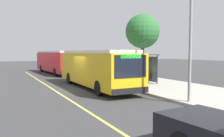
{
  "coord_description": "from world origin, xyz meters",
  "views": [
    {
      "loc": [
        17.25,
        -6.1,
        2.83
      ],
      "look_at": [
        2.68,
        1.16,
        1.69
      ],
      "focal_mm": 37.92,
      "sensor_mm": 36.0,
      "label": 1
    }
  ],
  "objects_px": {
    "route_sign_post": "(137,64)",
    "pedestrian_commuter": "(122,72)",
    "transit_bus_second": "(56,61)",
    "waiting_bench": "(143,77)",
    "transit_bus_main": "(96,67)"
  },
  "relations": [
    {
      "from": "pedestrian_commuter",
      "to": "waiting_bench",
      "type": "bearing_deg",
      "value": 74.71
    },
    {
      "from": "waiting_bench",
      "to": "pedestrian_commuter",
      "type": "bearing_deg",
      "value": -105.29
    },
    {
      "from": "route_sign_post",
      "to": "pedestrian_commuter",
      "type": "distance_m",
      "value": 3.05
    },
    {
      "from": "transit_bus_main",
      "to": "pedestrian_commuter",
      "type": "height_order",
      "value": "transit_bus_main"
    },
    {
      "from": "pedestrian_commuter",
      "to": "transit_bus_main",
      "type": "bearing_deg",
      "value": -73.62
    },
    {
      "from": "transit_bus_second",
      "to": "pedestrian_commuter",
      "type": "height_order",
      "value": "transit_bus_second"
    },
    {
      "from": "transit_bus_second",
      "to": "waiting_bench",
      "type": "distance_m",
      "value": 14.4
    },
    {
      "from": "transit_bus_second",
      "to": "pedestrian_commuter",
      "type": "xyz_separation_m",
      "value": [
        13.15,
        2.57,
        -0.5
      ]
    },
    {
      "from": "transit_bus_main",
      "to": "route_sign_post",
      "type": "distance_m",
      "value": 3.3
    },
    {
      "from": "transit_bus_main",
      "to": "pedestrian_commuter",
      "type": "distance_m",
      "value": 2.95
    },
    {
      "from": "transit_bus_second",
      "to": "waiting_bench",
      "type": "relative_size",
      "value": 7.2
    },
    {
      "from": "route_sign_post",
      "to": "transit_bus_main",
      "type": "bearing_deg",
      "value": -129.7
    },
    {
      "from": "waiting_bench",
      "to": "pedestrian_commuter",
      "type": "relative_size",
      "value": 0.95
    },
    {
      "from": "waiting_bench",
      "to": "pedestrian_commuter",
      "type": "xyz_separation_m",
      "value": [
        -0.51,
        -1.87,
        0.48
      ]
    },
    {
      "from": "route_sign_post",
      "to": "pedestrian_commuter",
      "type": "bearing_deg",
      "value": 174.88
    }
  ]
}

